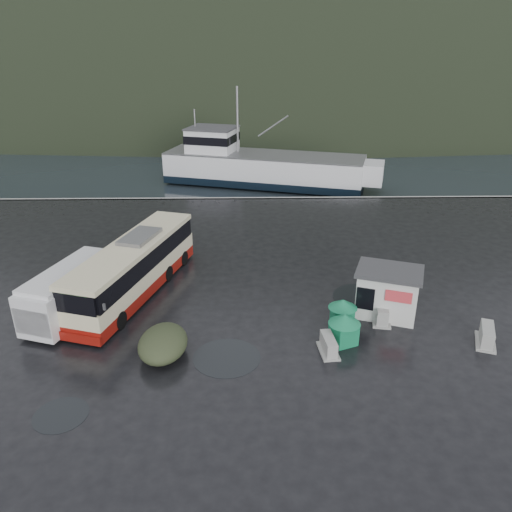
{
  "coord_description": "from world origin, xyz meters",
  "views": [
    {
      "loc": [
        1.74,
        -21.2,
        12.68
      ],
      "look_at": [
        2.2,
        3.75,
        1.7
      ],
      "focal_mm": 35.0,
      "sensor_mm": 36.0,
      "label": 1
    }
  ],
  "objects_px": {
    "jersey_barrier_b": "(381,320)",
    "jersey_barrier_c": "(485,343)",
    "coach_bus": "(137,292)",
    "white_van": "(76,313)",
    "waste_bin_right": "(341,325)",
    "waste_bin_left": "(343,343)",
    "jersey_barrier_a": "(328,352)",
    "fishing_trawler": "(264,171)",
    "ticket_kiosk": "(385,314)",
    "dome_tent": "(164,355)"
  },
  "relations": [
    {
      "from": "dome_tent",
      "to": "jersey_barrier_a",
      "type": "xyz_separation_m",
      "value": [
        7.19,
        0.07,
        0.0
      ]
    },
    {
      "from": "waste_bin_right",
      "to": "ticket_kiosk",
      "type": "distance_m",
      "value": 2.58
    },
    {
      "from": "ticket_kiosk",
      "to": "jersey_barrier_a",
      "type": "xyz_separation_m",
      "value": [
        -3.34,
        -3.25,
        0.0
      ]
    },
    {
      "from": "jersey_barrier_a",
      "to": "jersey_barrier_b",
      "type": "relative_size",
      "value": 0.88
    },
    {
      "from": "dome_tent",
      "to": "fishing_trawler",
      "type": "relative_size",
      "value": 0.12
    },
    {
      "from": "waste_bin_left",
      "to": "jersey_barrier_c",
      "type": "relative_size",
      "value": 0.88
    },
    {
      "from": "jersey_barrier_b",
      "to": "dome_tent",
      "type": "bearing_deg",
      "value": -165.15
    },
    {
      "from": "white_van",
      "to": "ticket_kiosk",
      "type": "xyz_separation_m",
      "value": [
        15.49,
        -0.32,
        0.0
      ]
    },
    {
      "from": "waste_bin_right",
      "to": "waste_bin_left",
      "type": "bearing_deg",
      "value": -97.52
    },
    {
      "from": "white_van",
      "to": "waste_bin_right",
      "type": "relative_size",
      "value": 4.33
    },
    {
      "from": "ticket_kiosk",
      "to": "waste_bin_right",
      "type": "bearing_deg",
      "value": -136.66
    },
    {
      "from": "jersey_barrier_a",
      "to": "waste_bin_left",
      "type": "bearing_deg",
      "value": 42.76
    },
    {
      "from": "white_van",
      "to": "jersey_barrier_b",
      "type": "xyz_separation_m",
      "value": [
        15.13,
        -0.94,
        0.0
      ]
    },
    {
      "from": "waste_bin_left",
      "to": "jersey_barrier_a",
      "type": "relative_size",
      "value": 0.98
    },
    {
      "from": "waste_bin_right",
      "to": "jersey_barrier_a",
      "type": "relative_size",
      "value": 0.93
    },
    {
      "from": "ticket_kiosk",
      "to": "jersey_barrier_a",
      "type": "height_order",
      "value": "ticket_kiosk"
    },
    {
      "from": "jersey_barrier_a",
      "to": "white_van",
      "type": "bearing_deg",
      "value": 163.64
    },
    {
      "from": "waste_bin_left",
      "to": "dome_tent",
      "type": "relative_size",
      "value": 0.49
    },
    {
      "from": "dome_tent",
      "to": "waste_bin_left",
      "type": "bearing_deg",
      "value": 5.63
    },
    {
      "from": "coach_bus",
      "to": "jersey_barrier_a",
      "type": "bearing_deg",
      "value": -14.57
    },
    {
      "from": "dome_tent",
      "to": "fishing_trawler",
      "type": "distance_m",
      "value": 32.79
    },
    {
      "from": "ticket_kiosk",
      "to": "waste_bin_left",
      "type": "bearing_deg",
      "value": -115.39
    },
    {
      "from": "ticket_kiosk",
      "to": "jersey_barrier_c",
      "type": "xyz_separation_m",
      "value": [
        3.86,
        -2.7,
        0.0
      ]
    },
    {
      "from": "jersey_barrier_a",
      "to": "waste_bin_right",
      "type": "bearing_deg",
      "value": 66.33
    },
    {
      "from": "coach_bus",
      "to": "waste_bin_right",
      "type": "distance_m",
      "value": 11.09
    },
    {
      "from": "jersey_barrier_c",
      "to": "fishing_trawler",
      "type": "distance_m",
      "value": 32.97
    },
    {
      "from": "coach_bus",
      "to": "jersey_barrier_a",
      "type": "xyz_separation_m",
      "value": [
        9.53,
        -5.79,
        0.0
      ]
    },
    {
      "from": "white_van",
      "to": "ticket_kiosk",
      "type": "bearing_deg",
      "value": 16.69
    },
    {
      "from": "waste_bin_right",
      "to": "dome_tent",
      "type": "height_order",
      "value": "waste_bin_right"
    },
    {
      "from": "white_van",
      "to": "jersey_barrier_c",
      "type": "relative_size",
      "value": 3.6
    },
    {
      "from": "coach_bus",
      "to": "waste_bin_left",
      "type": "distance_m",
      "value": 11.48
    },
    {
      "from": "white_van",
      "to": "jersey_barrier_c",
      "type": "bearing_deg",
      "value": 9.01
    },
    {
      "from": "jersey_barrier_b",
      "to": "waste_bin_left",
      "type": "bearing_deg",
      "value": -139.09
    },
    {
      "from": "jersey_barrier_a",
      "to": "jersey_barrier_b",
      "type": "distance_m",
      "value": 3.98
    },
    {
      "from": "waste_bin_left",
      "to": "jersey_barrier_c",
      "type": "bearing_deg",
      "value": -1.49
    },
    {
      "from": "waste_bin_right",
      "to": "jersey_barrier_b",
      "type": "relative_size",
      "value": 0.81
    },
    {
      "from": "coach_bus",
      "to": "white_van",
      "type": "height_order",
      "value": "coach_bus"
    },
    {
      "from": "white_van",
      "to": "jersey_barrier_b",
      "type": "relative_size",
      "value": 3.51
    },
    {
      "from": "waste_bin_right",
      "to": "jersey_barrier_b",
      "type": "height_order",
      "value": "waste_bin_right"
    },
    {
      "from": "white_van",
      "to": "jersey_barrier_a",
      "type": "height_order",
      "value": "white_van"
    },
    {
      "from": "waste_bin_right",
      "to": "jersey_barrier_b",
      "type": "distance_m",
      "value": 2.05
    },
    {
      "from": "dome_tent",
      "to": "ticket_kiosk",
      "type": "relative_size",
      "value": 0.95
    },
    {
      "from": "coach_bus",
      "to": "jersey_barrier_c",
      "type": "bearing_deg",
      "value": -0.67
    },
    {
      "from": "coach_bus",
      "to": "fishing_trawler",
      "type": "distance_m",
      "value": 27.59
    },
    {
      "from": "jersey_barrier_b",
      "to": "jersey_barrier_c",
      "type": "xyz_separation_m",
      "value": [
        4.22,
        -2.08,
        0.0
      ]
    },
    {
      "from": "dome_tent",
      "to": "ticket_kiosk",
      "type": "height_order",
      "value": "ticket_kiosk"
    },
    {
      "from": "waste_bin_right",
      "to": "jersey_barrier_c",
      "type": "height_order",
      "value": "waste_bin_right"
    },
    {
      "from": "white_van",
      "to": "waste_bin_left",
      "type": "height_order",
      "value": "white_van"
    },
    {
      "from": "jersey_barrier_c",
      "to": "fishing_trawler",
      "type": "bearing_deg",
      "value": 105.81
    },
    {
      "from": "white_van",
      "to": "ticket_kiosk",
      "type": "height_order",
      "value": "white_van"
    }
  ]
}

